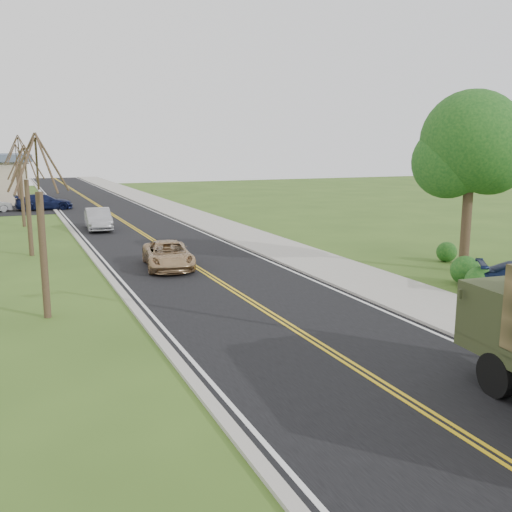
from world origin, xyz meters
TOP-DOWN VIEW (x-y plane):
  - ground at (0.00, 0.00)m, footprint 160.00×160.00m
  - road at (0.00, 40.00)m, footprint 8.00×120.00m
  - curb_right at (4.15, 40.00)m, footprint 0.30×120.00m
  - sidewalk_right at (5.90, 40.00)m, footprint 3.20×120.00m
  - curb_left at (-4.15, 40.00)m, footprint 0.30×120.00m
  - leafy_tree at (11.00, 10.01)m, footprint 4.83×4.50m
  - bare_tree_a at (-7.00, 10.00)m, footprint 1.93×2.26m
  - bare_tree_b at (-7.00, 22.00)m, footprint 1.83×2.14m
  - bare_tree_c at (-7.00, 34.00)m, footprint 2.04×2.39m
  - bare_tree_d at (-7.00, 46.00)m, footprint 1.88×2.20m
  - suv_champagne at (-1.23, 16.08)m, footprint 2.66×4.74m
  - sedan_silver at (-2.37, 30.13)m, footprint 1.82×4.57m
  - lot_car_navy at (-5.00, 44.89)m, footprint 5.01×2.22m

SIDE VIEW (x-z plane):
  - ground at x=0.00m, z-range 0.00..0.00m
  - road at x=0.00m, z-range 0.00..0.01m
  - sidewalk_right at x=5.90m, z-range 0.00..0.10m
  - curb_left at x=-4.15m, z-range 0.00..0.10m
  - curb_right at x=4.15m, z-range 0.00..0.12m
  - suv_champagne at x=-1.23m, z-range 0.00..1.25m
  - lot_car_navy at x=-5.00m, z-range 0.00..1.43m
  - sedan_silver at x=-2.37m, z-range 0.00..1.48m
  - bare_tree_b at x=-7.00m, z-range -0.39..5.34m
  - bare_tree_d at x=-7.00m, z-range -0.40..5.50m
  - bare_tree_a at x=-7.00m, z-range -0.41..5.66m
  - bare_tree_c at x=-7.00m, z-range -0.44..5.99m
  - leafy_tree at x=11.00m, z-range 1.44..9.54m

